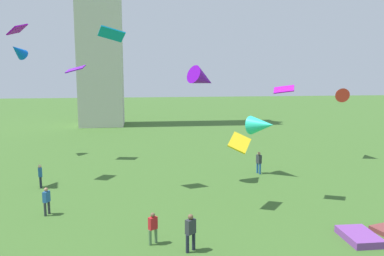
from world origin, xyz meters
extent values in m
cylinder|color=#235693|center=(6.57, 20.47, 0.43)|extent=(0.16, 0.16, 0.86)
cylinder|color=#235693|center=(6.67, 20.08, 0.43)|extent=(0.16, 0.16, 0.86)
cube|color=#2D3338|center=(6.62, 20.28, 1.21)|extent=(0.37, 0.52, 0.68)
sphere|color=#A37556|center=(6.62, 20.28, 1.68)|extent=(0.25, 0.25, 0.25)
cylinder|color=#51754C|center=(-2.31, 8.54, 0.38)|extent=(0.14, 0.14, 0.75)
cylinder|color=#51754C|center=(-2.59, 8.35, 0.38)|extent=(0.14, 0.14, 0.75)
cube|color=red|center=(-2.45, 8.44, 1.05)|extent=(0.47, 0.43, 0.60)
sphere|color=brown|center=(-2.45, 8.44, 1.46)|extent=(0.22, 0.22, 0.22)
cylinder|color=#2D3338|center=(-8.44, 12.96, 0.39)|extent=(0.15, 0.15, 0.78)
cylinder|color=#2D3338|center=(-8.30, 13.29, 0.39)|extent=(0.15, 0.15, 0.78)
cube|color=#235693|center=(-8.37, 13.13, 1.09)|extent=(0.39, 0.49, 0.62)
sphere|color=#A37556|center=(-8.37, 13.13, 1.52)|extent=(0.23, 0.23, 0.23)
cylinder|color=#1E2333|center=(-0.93, 7.32, 0.43)|extent=(0.16, 0.16, 0.86)
cylinder|color=#1E2333|center=(-0.61, 7.55, 0.43)|extent=(0.16, 0.16, 0.86)
cube|color=#2D3338|center=(-0.77, 7.44, 1.20)|extent=(0.53, 0.49, 0.68)
sphere|color=brown|center=(-0.77, 7.44, 1.66)|extent=(0.25, 0.25, 0.25)
cylinder|color=#1E2333|center=(-10.12, 18.97, 0.40)|extent=(0.15, 0.15, 0.80)
cylinder|color=#1E2333|center=(-10.01, 18.62, 0.40)|extent=(0.15, 0.15, 0.80)
cube|color=#235693|center=(-10.06, 18.79, 1.12)|extent=(0.37, 0.49, 0.63)
sphere|color=#D8AD84|center=(-10.06, 18.79, 1.55)|extent=(0.23, 0.23, 0.23)
cone|color=#28E0B8|center=(6.59, 19.69, 4.08)|extent=(2.58, 2.72, 1.73)
cone|color=red|center=(15.93, 24.97, 6.24)|extent=(1.72, 2.28, 1.61)
cube|color=yellow|center=(2.94, 12.83, 4.02)|extent=(1.74, 1.72, 1.11)
cone|color=blue|center=(-14.21, 29.83, 10.23)|extent=(1.77, 2.18, 1.71)
cube|color=#087EB4|center=(-4.70, 17.68, 10.73)|extent=(1.91, 1.32, 1.02)
cube|color=#7116C1|center=(-8.64, 27.50, 8.49)|extent=(1.81, 1.50, 0.81)
cube|color=#9704BC|center=(-11.60, 20.93, 11.28)|extent=(1.33, 1.80, 0.96)
cube|color=#B011CC|center=(5.96, 13.73, 7.15)|extent=(1.42, 1.28, 0.56)
cone|color=#6C0AB7|center=(1.71, 18.79, 7.72)|extent=(2.67, 2.40, 1.97)
cube|color=#7B3E98|center=(7.63, 7.45, 0.18)|extent=(1.56, 2.23, 0.36)
camera|label=1|loc=(-3.05, -9.07, 8.17)|focal=35.83mm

